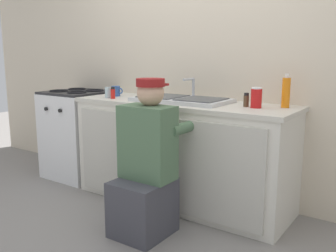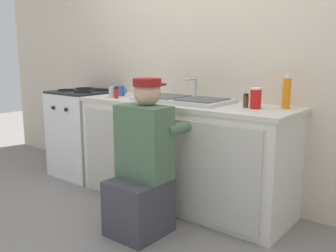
{
  "view_description": "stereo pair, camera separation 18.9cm",
  "coord_description": "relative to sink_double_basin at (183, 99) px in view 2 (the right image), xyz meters",
  "views": [
    {
      "loc": [
        1.67,
        -2.32,
        1.27
      ],
      "look_at": [
        0.0,
        0.1,
        0.7
      ],
      "focal_mm": 40.0,
      "sensor_mm": 36.0,
      "label": 1
    },
    {
      "loc": [
        1.82,
        -2.21,
        1.27
      ],
      "look_at": [
        0.0,
        0.1,
        0.7
      ],
      "focal_mm": 40.0,
      "sensor_mm": 36.0,
      "label": 2
    }
  ],
  "objects": [
    {
      "name": "ground_plane",
      "position": [
        0.0,
        -0.3,
        -0.9
      ],
      "size": [
        12.0,
        12.0,
        0.0
      ],
      "primitive_type": "plane",
      "color": "gray"
    },
    {
      "name": "back_wall",
      "position": [
        0.0,
        0.35,
        0.35
      ],
      "size": [
        6.0,
        0.1,
        2.5
      ],
      "primitive_type": "cube",
      "color": "beige",
      "rests_on": "ground_plane"
    },
    {
      "name": "counter_cabinet",
      "position": [
        0.0,
        -0.01,
        -0.48
      ],
      "size": [
        1.87,
        0.62,
        0.84
      ],
      "color": "silver",
      "rests_on": "ground_plane"
    },
    {
      "name": "countertop",
      "position": [
        0.0,
        -0.0,
        -0.04
      ],
      "size": [
        1.91,
        0.62,
        0.04
      ],
      "primitive_type": "cube",
      "color": "beige",
      "rests_on": "counter_cabinet"
    },
    {
      "name": "sink_double_basin",
      "position": [
        0.0,
        0.0,
        0.0
      ],
      "size": [
        0.8,
        0.44,
        0.19
      ],
      "color": "silver",
      "rests_on": "countertop"
    },
    {
      "name": "stove_range",
      "position": [
        -1.27,
        -0.0,
        -0.45
      ],
      "size": [
        0.59,
        0.62,
        0.91
      ],
      "color": "white",
      "rests_on": "ground_plane"
    },
    {
      "name": "plumber_person",
      "position": [
        0.11,
        -0.63,
        -0.44
      ],
      "size": [
        0.42,
        0.61,
        1.1
      ],
      "color": "#3F3F47",
      "rests_on": "ground_plane"
    },
    {
      "name": "water_glass",
      "position": [
        -0.69,
        -0.15,
        0.03
      ],
      "size": [
        0.06,
        0.06,
        0.1
      ],
      "color": "#ADC6CC",
      "rests_on": "countertop"
    },
    {
      "name": "spice_bottle_red",
      "position": [
        -0.62,
        -0.17,
        0.03
      ],
      "size": [
        0.04,
        0.04,
        0.1
      ],
      "color": "red",
      "rests_on": "countertop"
    },
    {
      "name": "spice_bottle_pepper",
      "position": [
        0.56,
        0.02,
        0.03
      ],
      "size": [
        0.04,
        0.04,
        0.1
      ],
      "color": "#513823",
      "rests_on": "countertop"
    },
    {
      "name": "soda_cup_red",
      "position": [
        0.65,
        0.0,
        0.06
      ],
      "size": [
        0.08,
        0.08,
        0.15
      ],
      "color": "red",
      "rests_on": "countertop"
    },
    {
      "name": "soap_bottle_orange",
      "position": [
        0.82,
        0.14,
        0.09
      ],
      "size": [
        0.06,
        0.06,
        0.25
      ],
      "color": "orange",
      "rests_on": "countertop"
    },
    {
      "name": "coffee_mug",
      "position": [
        -0.73,
        -0.0,
        0.03
      ],
      "size": [
        0.13,
        0.08,
        0.09
      ],
      "color": "#335699",
      "rests_on": "countertop"
    }
  ]
}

